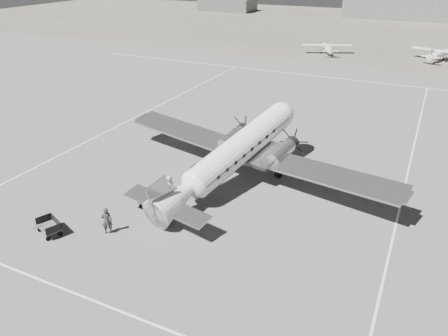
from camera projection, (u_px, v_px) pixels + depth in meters
ground at (234, 195)px, 34.36m from camera, size 260.00×260.00×0.00m
taxi_line_near at (124, 313)px, 23.02m from camera, size 60.00×0.15×0.01m
taxi_line_right at (394, 233)px, 29.68m from camera, size 0.15×80.00×0.01m
taxi_line_left at (126, 122)px, 49.48m from camera, size 0.15×60.00×0.01m
taxi_line_horizon at (342, 79)px, 66.75m from camera, size 90.00×0.15×0.01m
grass_infield at (388, 29)px, 111.28m from camera, size 260.00×90.00×0.01m
hangar_main at (419, 7)px, 128.13m from camera, size 42.00×14.00×6.60m
shed_secondary at (227, 5)px, 148.07m from camera, size 18.00×10.00×4.00m
dc3_airliner at (235, 154)px, 35.17m from camera, size 29.99×23.79×5.07m
light_plane_left at (327, 49)px, 83.18m from camera, size 11.60×10.70×1.94m
light_plane_right at (439, 55)px, 77.30m from camera, size 12.55×11.40×2.14m
baggage_cart_near at (149, 202)px, 32.53m from camera, size 1.56×1.13×0.86m
baggage_cart_far at (49, 227)px, 29.35m from camera, size 2.23×1.93×1.05m
ground_crew at (107, 221)px, 29.24m from camera, size 0.85×0.80×1.96m
ramp_agent at (150, 197)px, 32.45m from camera, size 0.77×0.89×1.57m
passenger at (170, 186)px, 33.89m from camera, size 0.62×0.90×1.74m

